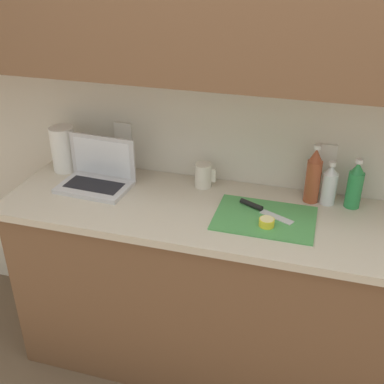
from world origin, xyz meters
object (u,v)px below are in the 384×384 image
at_px(bottle_green_soda, 355,185).
at_px(bottle_water_clear, 313,176).
at_px(cutting_board, 265,218).
at_px(laptop, 98,175).
at_px(measuring_cup, 203,175).
at_px(paper_towel_roll, 64,149).
at_px(knife, 257,207).
at_px(lemon_half_cut, 267,222).
at_px(bottle_oil_tall, 329,185).

bearing_deg(bottle_green_soda, bottle_water_clear, -180.00).
bearing_deg(cutting_board, laptop, 174.04).
bearing_deg(bottle_water_clear, measuring_cup, 179.90).
distance_m(bottle_water_clear, measuring_cup, 0.50).
xyz_separation_m(cutting_board, paper_towel_roll, (-1.04, 0.19, 0.11)).
bearing_deg(laptop, paper_towel_roll, 157.78).
bearing_deg(paper_towel_roll, knife, -7.78).
distance_m(laptop, bottle_water_clear, 0.98).
height_order(lemon_half_cut, bottle_oil_tall, bottle_oil_tall).
bearing_deg(laptop, cutting_board, -2.79).
relative_size(laptop, paper_towel_roll, 1.51).
xyz_separation_m(lemon_half_cut, bottle_green_soda, (0.33, 0.28, 0.08)).
height_order(cutting_board, lemon_half_cut, lemon_half_cut).
relative_size(laptop, knife, 1.38).
distance_m(laptop, bottle_oil_tall, 1.05).
bearing_deg(cutting_board, paper_towel_roll, 169.37).
height_order(laptop, bottle_oil_tall, laptop).
relative_size(lemon_half_cut, bottle_oil_tall, 0.31).
bearing_deg(laptop, measuring_cup, 18.26).
bearing_deg(paper_towel_roll, cutting_board, -10.63).
xyz_separation_m(bottle_water_clear, paper_towel_roll, (-1.21, -0.02, -0.01)).
distance_m(cutting_board, paper_towel_roll, 1.06).
relative_size(bottle_oil_tall, measuring_cup, 1.74).
height_order(measuring_cup, paper_towel_roll, paper_towel_roll).
xyz_separation_m(lemon_half_cut, bottle_oil_tall, (0.23, 0.28, 0.07)).
relative_size(bottle_green_soda, bottle_water_clear, 0.84).
height_order(knife, bottle_water_clear, bottle_water_clear).
bearing_deg(measuring_cup, lemon_half_cut, -39.14).
bearing_deg(bottle_green_soda, knife, -158.49).
distance_m(laptop, measuring_cup, 0.50).
relative_size(laptop, bottle_oil_tall, 1.69).
xyz_separation_m(laptop, measuring_cup, (0.48, 0.13, 0.00)).
relative_size(bottle_oil_tall, paper_towel_roll, 0.89).
distance_m(bottle_green_soda, paper_towel_roll, 1.38).
bearing_deg(lemon_half_cut, paper_towel_roll, 166.23).
relative_size(lemon_half_cut, bottle_green_soda, 0.28).
relative_size(knife, paper_towel_roll, 1.10).
bearing_deg(bottle_water_clear, laptop, -172.49).
height_order(knife, measuring_cup, measuring_cup).
bearing_deg(knife, paper_towel_roll, -162.21).
height_order(bottle_water_clear, measuring_cup, bottle_water_clear).
relative_size(laptop, lemon_half_cut, 5.38).
relative_size(knife, measuring_cup, 2.15).
xyz_separation_m(knife, bottle_water_clear, (0.21, 0.15, 0.11)).
bearing_deg(measuring_cup, bottle_water_clear, -0.10).
height_order(laptop, bottle_water_clear, bottle_water_clear).
height_order(bottle_water_clear, paper_towel_roll, bottle_water_clear).
bearing_deg(knife, lemon_half_cut, -38.86).
relative_size(lemon_half_cut, measuring_cup, 0.55).
xyz_separation_m(knife, measuring_cup, (-0.28, 0.15, 0.04)).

